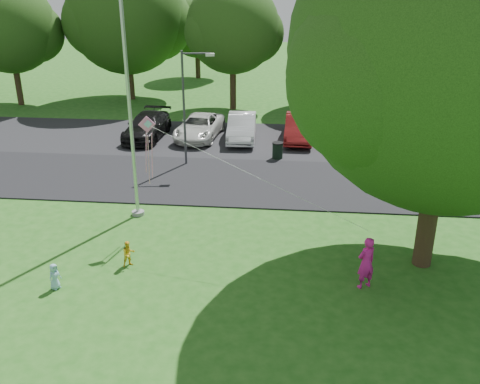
# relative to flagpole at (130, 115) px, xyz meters

# --- Properties ---
(ground) EXTENTS (120.00, 120.00, 0.00)m
(ground) POSITION_rel_flagpole_xyz_m (3.50, -5.00, -4.17)
(ground) COLOR #225C18
(ground) RESTS_ON ground
(park_road) EXTENTS (60.00, 6.00, 0.06)m
(park_road) POSITION_rel_flagpole_xyz_m (3.50, 4.00, -4.14)
(park_road) COLOR black
(park_road) RESTS_ON ground
(parking_strip) EXTENTS (42.00, 7.00, 0.06)m
(parking_strip) POSITION_rel_flagpole_xyz_m (3.50, 10.50, -4.14)
(parking_strip) COLOR black
(parking_strip) RESTS_ON ground
(flagpole) EXTENTS (0.50, 0.50, 10.00)m
(flagpole) POSITION_rel_flagpole_xyz_m (0.00, 0.00, 0.00)
(flagpole) COLOR #B7BABF
(flagpole) RESTS_ON ground
(street_lamp) EXTENTS (1.60, 0.40, 5.70)m
(street_lamp) POSITION_rel_flagpole_xyz_m (1.03, 6.15, -0.74)
(street_lamp) COLOR #3F3F44
(street_lamp) RESTS_ON ground
(trash_can) EXTENTS (0.58, 0.58, 0.92)m
(trash_can) POSITION_rel_flagpole_xyz_m (5.41, 7.38, -3.71)
(trash_can) COLOR black
(trash_can) RESTS_ON ground
(big_tree) EXTENTS (10.08, 9.60, 11.88)m
(big_tree) POSITION_rel_flagpole_xyz_m (10.56, -2.95, 2.66)
(big_tree) COLOR #332316
(big_tree) RESTS_ON ground
(tree_row) EXTENTS (64.35, 11.94, 10.88)m
(tree_row) POSITION_rel_flagpole_xyz_m (5.09, 19.23, 1.55)
(tree_row) COLOR #332316
(tree_row) RESTS_ON ground
(horizon_trees) EXTENTS (77.46, 7.20, 7.02)m
(horizon_trees) POSITION_rel_flagpole_xyz_m (7.56, 28.88, 0.14)
(horizon_trees) COLOR #332316
(horizon_trees) RESTS_ON ground
(parked_cars) EXTENTS (13.66, 5.24, 1.47)m
(parked_cars) POSITION_rel_flagpole_xyz_m (3.00, 10.48, -3.40)
(parked_cars) COLOR black
(parked_cars) RESTS_ON ground
(woman) EXTENTS (0.76, 0.68, 1.74)m
(woman) POSITION_rel_flagpole_xyz_m (8.54, -4.51, -3.30)
(woman) COLOR #DE1D94
(woman) RESTS_ON ground
(child_yellow) EXTENTS (0.56, 0.55, 0.91)m
(child_yellow) POSITION_rel_flagpole_xyz_m (0.81, -3.97, -3.71)
(child_yellow) COLOR yellow
(child_yellow) RESTS_ON ground
(child_blue) EXTENTS (0.42, 0.50, 0.87)m
(child_blue) POSITION_rel_flagpole_xyz_m (-1.09, -5.55, -3.73)
(child_blue) COLOR #8AC1D4
(child_blue) RESTS_ON ground
(kite) EXTENTS (7.83, 3.39, 2.65)m
(kite) POSITION_rel_flagpole_xyz_m (1.23, -1.48, -0.43)
(kite) COLOR pink
(kite) RESTS_ON ground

